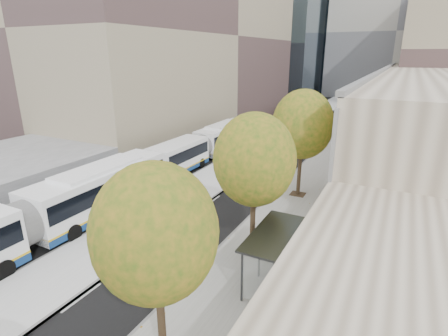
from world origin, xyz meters
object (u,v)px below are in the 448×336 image
Objects in this scene: bus_shelter at (278,242)px; bus_near at (46,214)px; distant_car at (289,111)px; bus_far at (207,144)px; cyclist at (197,236)px.

bus_near reaches higher than bus_shelter.
bus_near is 4.39× the size of distant_car.
bus_near is (-12.92, -2.28, -0.48)m from bus_shelter.
bus_far is 3.94× the size of distant_car.
bus_shelter is at bearing -50.95° from bus_far.
bus_shelter is at bearing 9.72° from bus_near.
bus_far is at bearing 126.25° from cyclist.
distant_car is at bearing 90.53° from bus_near.
bus_near reaches higher than distant_car.
cyclist reaches higher than distant_car.
cyclist is at bearing 21.68° from bus_near.
distant_car is (-0.40, 29.10, -0.80)m from bus_far.
bus_near is at bearing -88.77° from bus_far.
bus_shelter is 5.21m from cyclist.
cyclist is at bearing 169.10° from bus_shelter.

